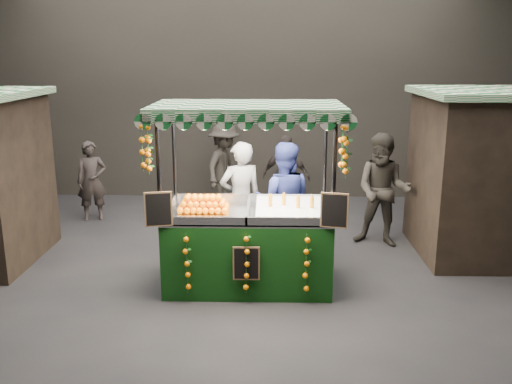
{
  "coord_description": "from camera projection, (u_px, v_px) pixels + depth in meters",
  "views": [
    {
      "loc": [
        0.6,
        -7.05,
        3.16
      ],
      "look_at": [
        0.42,
        0.56,
        1.22
      ],
      "focal_mm": 38.99,
      "sensor_mm": 36.0,
      "label": 1
    }
  ],
  "objects": [
    {
      "name": "shopper_2",
      "position": [
        286.0,
        177.0,
        10.71
      ],
      "size": [
        1.02,
        0.68,
        1.61
      ],
      "rotation": [
        0.0,
        0.0,
        2.8
      ],
      "color": "#2E2725",
      "rests_on": "ground"
    },
    {
      "name": "juice_stall",
      "position": [
        249.0,
        232.0,
        7.55
      ],
      "size": [
        2.58,
        1.51,
        2.5
      ],
      "color": "black",
      "rests_on": "ground"
    },
    {
      "name": "market_hall",
      "position": [
        221.0,
        32.0,
        6.79
      ],
      "size": [
        12.1,
        10.1,
        5.05
      ],
      "color": "black",
      "rests_on": "ground"
    },
    {
      "name": "shopper_0",
      "position": [
        92.0,
        181.0,
        10.55
      ],
      "size": [
        0.64,
        0.52,
        1.52
      ],
      "rotation": [
        0.0,
        0.0,
        0.32
      ],
      "color": "#2E2725",
      "rests_on": "ground"
    },
    {
      "name": "shopper_1",
      "position": [
        383.0,
        190.0,
        9.12
      ],
      "size": [
        1.1,
        0.99,
        1.88
      ],
      "rotation": [
        0.0,
        0.0,
        -0.36
      ],
      "color": "#2C2824",
      "rests_on": "ground"
    },
    {
      "name": "vendor_grey",
      "position": [
        241.0,
        200.0,
        8.64
      ],
      "size": [
        0.78,
        0.64,
        1.83
      ],
      "rotation": [
        0.0,
        0.0,
        3.49
      ],
      "color": "gray",
      "rests_on": "ground"
    },
    {
      "name": "shopper_3",
      "position": [
        225.0,
        167.0,
        11.19
      ],
      "size": [
        1.06,
        1.31,
        1.77
      ],
      "rotation": [
        0.0,
        0.0,
        1.16
      ],
      "color": "#292621",
      "rests_on": "ground"
    },
    {
      "name": "vendor_blue",
      "position": [
        283.0,
        202.0,
        8.47
      ],
      "size": [
        0.95,
        0.76,
        1.85
      ],
      "rotation": [
        0.0,
        0.0,
        3.07
      ],
      "color": "navy",
      "rests_on": "ground"
    },
    {
      "name": "ground",
      "position": [
        225.0,
        288.0,
        7.62
      ],
      "size": [
        12.0,
        12.0,
        0.0
      ],
      "primitive_type": "plane",
      "color": "black",
      "rests_on": "ground"
    }
  ]
}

